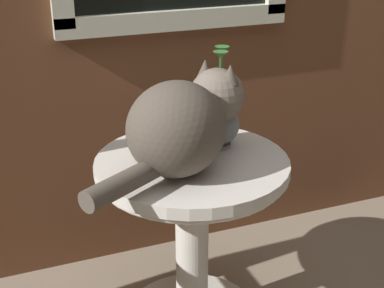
% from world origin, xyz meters
% --- Properties ---
extents(wicker_side_table, '(0.58, 0.58, 0.61)m').
position_xyz_m(wicker_side_table, '(0.13, 0.19, 0.41)').
color(wicker_side_table, silver).
rests_on(wicker_side_table, ground_plane).
extents(cat, '(0.54, 0.38, 0.28)m').
position_xyz_m(cat, '(0.08, 0.14, 0.75)').
color(cat, brown).
rests_on(cat, wicker_side_table).
extents(pewter_vase_with_ivy, '(0.12, 0.12, 0.31)m').
position_xyz_m(pewter_vase_with_ivy, '(0.24, 0.25, 0.70)').
color(pewter_vase_with_ivy, gray).
rests_on(pewter_vase_with_ivy, wicker_side_table).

